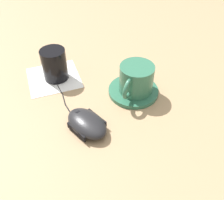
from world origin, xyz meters
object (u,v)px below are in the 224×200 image
object	(u,v)px
computer_mouse	(87,123)
drinking_glass	(54,64)
saucer	(133,91)
coffee_cup	(136,79)

from	to	relation	value
computer_mouse	drinking_glass	size ratio (longest dim) A/B	1.46
saucer	drinking_glass	size ratio (longest dim) A/B	1.51
saucer	drinking_glass	distance (m)	0.22
saucer	drinking_glass	xyz separation A→B (m)	(0.20, -0.08, 0.04)
coffee_cup	computer_mouse	bearing A→B (deg)	40.60
saucer	coffee_cup	size ratio (longest dim) A/B	1.20
coffee_cup	drinking_glass	world-z (taller)	drinking_glass
saucer	coffee_cup	world-z (taller)	coffee_cup
coffee_cup	drinking_glass	bearing A→B (deg)	-22.52
coffee_cup	computer_mouse	size ratio (longest dim) A/B	0.86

